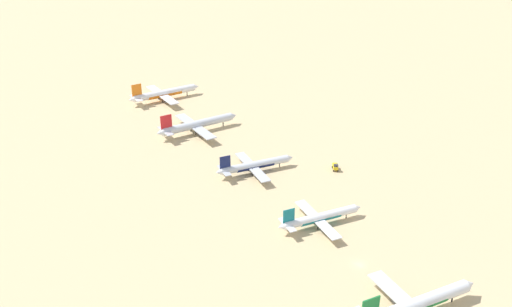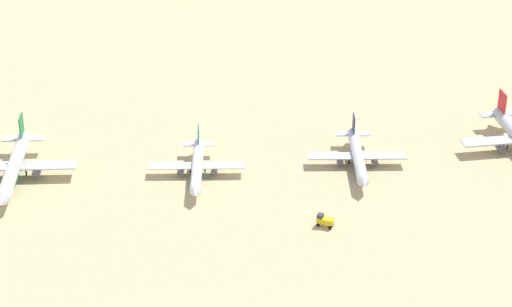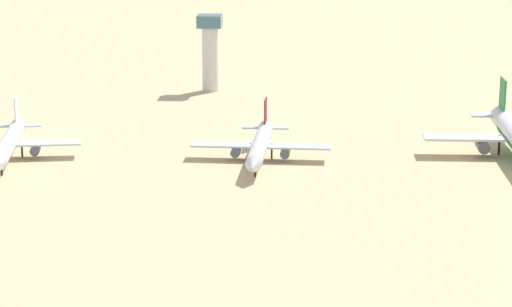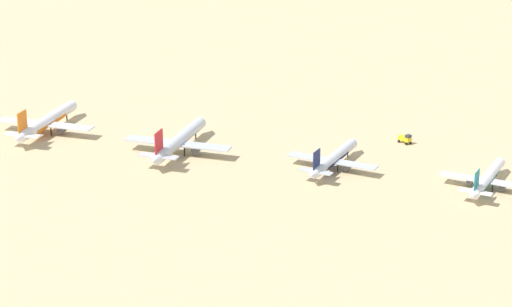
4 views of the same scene
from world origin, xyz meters
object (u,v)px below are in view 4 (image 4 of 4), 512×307
object	(u,v)px
parked_jet_7	(47,121)
service_truck	(405,138)
parked_jet_6	(179,141)
parked_jet_4	(487,178)
parked_jet_5	(334,159)

from	to	relation	value
parked_jet_7	service_truck	world-z (taller)	parked_jet_7
parked_jet_6	parked_jet_4	bearing A→B (deg)	-83.23
parked_jet_5	parked_jet_7	bearing A→B (deg)	95.09
parked_jet_7	service_truck	bearing A→B (deg)	-69.99
parked_jet_5	parked_jet_4	bearing A→B (deg)	-85.23
parked_jet_6	parked_jet_7	distance (m)	59.66
parked_jet_4	parked_jet_7	distance (m)	175.14
parked_jet_4	service_truck	bearing A→B (deg)	50.09
parked_jet_4	parked_jet_7	size ratio (longest dim) A/B	0.79
parked_jet_4	parked_jet_5	distance (m)	55.66
parked_jet_7	service_truck	size ratio (longest dim) A/B	8.90
parked_jet_7	parked_jet_5	bearing A→B (deg)	-84.91
service_truck	parked_jet_4	bearing A→B (deg)	-129.91
parked_jet_5	parked_jet_7	distance (m)	119.48
parked_jet_7	service_truck	distance (m)	142.88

